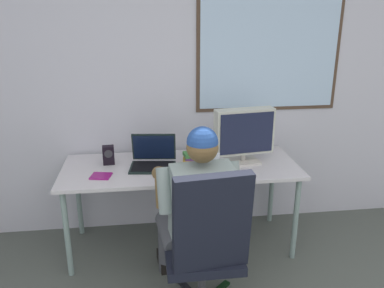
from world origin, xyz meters
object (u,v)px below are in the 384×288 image
Objects in this scene: book_stack at (194,158)px; wine_glass at (215,160)px; person_seated at (197,210)px; crt_monitor at (244,133)px; desk at (181,172)px; laptop at (153,158)px; desk_speaker at (108,155)px; cd_case at (101,176)px; office_chair at (207,241)px.

wine_glass is at bearing -62.78° from book_stack.
book_stack is (-0.12, 0.24, -0.07)m from wine_glass.
person_seated is 0.82m from crt_monitor.
crt_monitor is 0.35m from wine_glass.
desk is 0.15m from book_stack.
crt_monitor is 2.53× the size of book_stack.
laptop reaches higher than desk_speaker.
laptop is at bearing 154.43° from wine_glass.
person_seated is 0.69m from laptop.
desk is 0.58m from desk_speaker.
crt_monitor is at bearing 0.42° from desk.
laptop is at bearing -174.72° from book_stack.
desk_speaker is 0.26m from cd_case.
laptop is 2.28× the size of cd_case.
wine_glass reaches higher than desk_speaker.
office_chair is at bearing -103.64° from wine_glass.
crt_monitor reaches higher than wine_glass.
crt_monitor is 3.22× the size of desk_speaker.
cd_case is (-0.67, 0.71, 0.15)m from office_chair.
desk is at bearing 94.28° from person_seated.
desk_speaker is (-0.56, 0.10, 0.13)m from desk.
office_chair is 1.17m from desk_speaker.
wine_glass is at bearing -19.91° from desk_speaker.
desk is 0.62m from cd_case.
desk is 1.76× the size of office_chair.
person_seated is at bearing -49.28° from desk_speaker.
person_seated is 0.79m from cd_case.
cd_case is at bearing -164.07° from book_stack.
wine_glass is at bearing 65.72° from person_seated.
crt_monitor is 0.45m from book_stack.
desk is 9.68× the size of book_stack.
person_seated reaches higher than crt_monitor.
person_seated is 8.10× the size of wine_glass.
cd_case is (-0.39, -0.17, -0.06)m from laptop.
person_seated is 2.58× the size of crt_monitor.
book_stack is 1.15× the size of cd_case.
wine_glass is 1.02× the size of desk_speaker.
desk is 0.60m from person_seated.
person_seated is at bearing -126.95° from crt_monitor.
office_chair is 0.95m from laptop.
wine_glass is (0.19, 0.42, 0.18)m from person_seated.
crt_monitor is at bearing 7.61° from cd_case.
crt_monitor is 1.27× the size of laptop.
cd_case is at bearing -99.49° from desk_speaker.
cd_case is at bearing 177.25° from wine_glass.
office_chair is at bearing -92.36° from book_stack.
office_chair is 5.50× the size of book_stack.
desk_speaker is at bearing 123.40° from office_chair.
crt_monitor is 3.14× the size of wine_glass.
crt_monitor is at bearing 35.12° from wine_glass.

